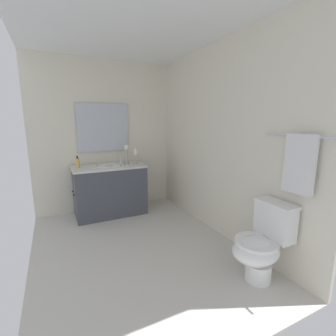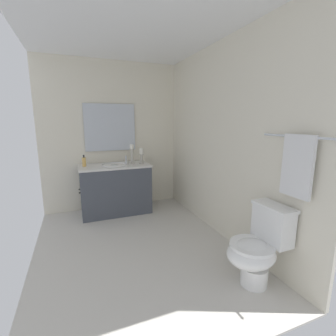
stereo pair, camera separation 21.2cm
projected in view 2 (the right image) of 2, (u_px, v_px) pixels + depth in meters
name	position (u px, v px, depth m)	size (l,w,h in m)	color
floor	(137.00, 247.00, 2.84)	(3.07, 2.28, 0.02)	beige
wall_back	(221.00, 142.00, 3.01)	(3.07, 0.04, 2.45)	silver
wall_left	(112.00, 137.00, 4.00)	(0.04, 2.28, 2.45)	silver
ceiling	(130.00, 22.00, 2.36)	(3.07, 2.28, 0.02)	white
vanity_cabinet	(116.00, 189.00, 3.85)	(0.58, 1.12, 0.80)	#474C56
sink_basin	(115.00, 167.00, 3.78)	(0.40, 0.40, 0.24)	white
mirror	(110.00, 128.00, 3.91)	(0.02, 0.83, 0.77)	silver
candle_holder_tall	(141.00, 155.00, 3.88)	(0.09, 0.09, 0.25)	#B7B2A5
candle_holder_short	(132.00, 154.00, 3.84)	(0.09, 0.09, 0.32)	#B7B2A5
soap_bottle	(84.00, 162.00, 3.63)	(0.06, 0.06, 0.18)	#E5B259
toilet	(258.00, 248.00, 2.12)	(0.39, 0.54, 0.75)	white
towel_bar	(302.00, 137.00, 1.88)	(0.02, 0.02, 0.80)	silver
towel_near_vanity	(297.00, 166.00, 1.92)	(0.28, 0.03, 0.52)	white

